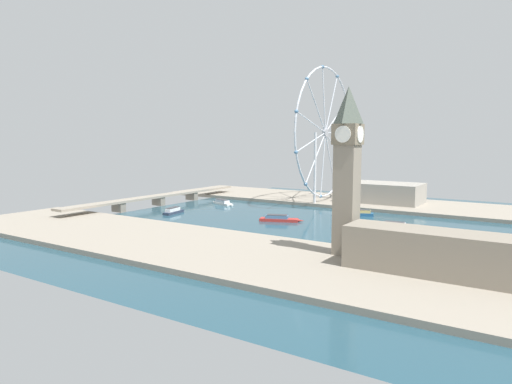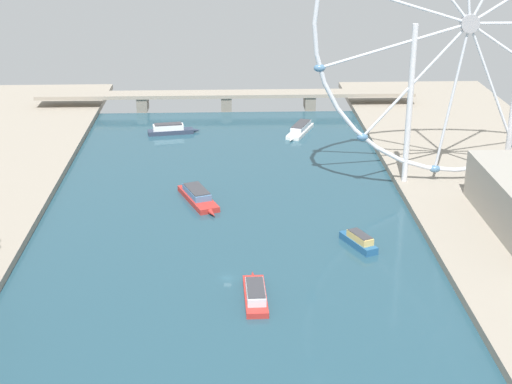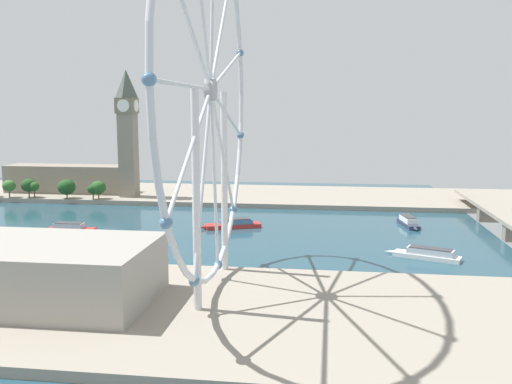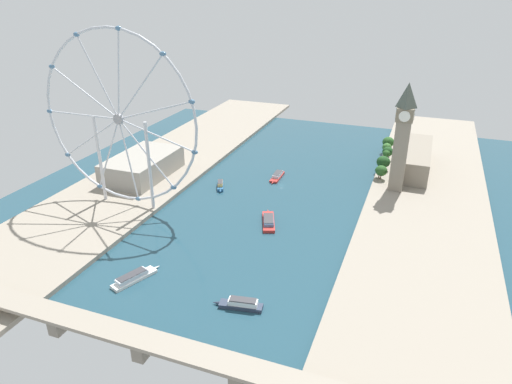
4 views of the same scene
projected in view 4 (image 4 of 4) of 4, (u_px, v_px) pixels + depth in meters
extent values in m
plane|color=#234756|center=(282.00, 185.00, 392.24)|extent=(404.05, 404.05, 0.00)
cube|color=gray|center=(427.00, 205.00, 354.08)|extent=(90.00, 520.00, 3.00)
cube|color=gray|center=(162.00, 166.00, 429.16)|extent=(90.00, 520.00, 3.00)
cube|color=gray|center=(399.00, 156.00, 366.46)|extent=(11.05, 11.05, 57.22)
cube|color=#776B57|center=(405.00, 114.00, 352.37)|extent=(12.82, 12.82, 10.54)
pyramid|color=#4C564C|center=(408.00, 95.00, 346.25)|extent=(11.61, 11.61, 18.91)
cylinder|color=white|center=(404.00, 116.00, 346.73)|extent=(8.40, 0.50, 8.40)
cylinder|color=white|center=(406.00, 112.00, 358.02)|extent=(8.40, 0.50, 8.40)
cylinder|color=white|center=(396.00, 113.00, 354.50)|extent=(0.50, 8.40, 8.40)
cylinder|color=white|center=(414.00, 115.00, 350.25)|extent=(0.50, 8.40, 8.40)
cube|color=gray|center=(417.00, 159.00, 414.42)|extent=(22.00, 88.37, 19.75)
cylinder|color=#513823|center=(388.00, 148.00, 464.31)|extent=(0.80, 0.80, 3.93)
ellipsoid|color=#285623|center=(388.00, 142.00, 461.59)|extent=(11.45, 11.45, 10.31)
cylinder|color=#513823|center=(386.00, 153.00, 450.77)|extent=(0.80, 0.80, 4.62)
ellipsoid|color=#386B2D|center=(387.00, 147.00, 448.35)|extent=(8.82, 8.82, 7.94)
cylinder|color=#513823|center=(387.00, 158.00, 438.95)|extent=(0.80, 0.80, 4.36)
ellipsoid|color=#1E471E|center=(388.00, 151.00, 436.37)|extent=(10.10, 10.10, 9.09)
cylinder|color=#513823|center=(386.00, 159.00, 435.34)|extent=(0.80, 0.80, 4.91)
ellipsoid|color=#285623|center=(387.00, 154.00, 433.15)|extent=(7.02, 7.02, 6.32)
cylinder|color=#513823|center=(383.00, 168.00, 415.67)|extent=(0.80, 0.80, 3.01)
ellipsoid|color=#1E471E|center=(383.00, 162.00, 413.07)|extent=(11.86, 11.86, 10.68)
cylinder|color=#513823|center=(380.00, 177.00, 396.26)|extent=(0.80, 0.80, 3.75)
ellipsoid|color=#285623|center=(381.00, 171.00, 393.80)|extent=(10.06, 10.06, 9.06)
cylinder|color=#513823|center=(379.00, 175.00, 399.46)|extent=(0.80, 0.80, 3.92)
ellipsoid|color=#1E471E|center=(380.00, 170.00, 397.40)|extent=(7.47, 7.47, 6.72)
torus|color=silver|center=(119.00, 119.00, 326.45)|extent=(125.21, 1.87, 125.21)
cylinder|color=#99999E|center=(119.00, 119.00, 326.45)|extent=(7.40, 3.00, 7.40)
cylinder|color=silver|center=(83.00, 115.00, 336.34)|extent=(61.67, 1.12, 1.12)
cylinder|color=silver|center=(85.00, 93.00, 327.84)|extent=(52.49, 1.12, 34.29)
cylinder|color=silver|center=(98.00, 78.00, 318.90)|extent=(26.64, 1.12, 56.56)
cylinder|color=silver|center=(118.00, 76.00, 312.35)|extent=(9.89, 1.12, 61.20)
cylinder|color=silver|center=(140.00, 88.00, 310.28)|extent=(41.23, 1.12, 47.34)
cylinder|color=silver|center=(154.00, 111.00, 313.35)|extent=(59.49, 1.12, 18.45)
cylinder|color=silver|center=(156.00, 135.00, 320.57)|extent=(59.49, 1.12, 18.45)
cylinder|color=silver|center=(146.00, 153.00, 329.66)|extent=(41.23, 1.12, 47.34)
cylinder|color=silver|center=(129.00, 160.00, 337.73)|extent=(9.89, 1.12, 61.20)
cylinder|color=silver|center=(109.00, 154.00, 342.22)|extent=(26.64, 1.12, 56.56)
cylinder|color=silver|center=(92.00, 138.00, 341.70)|extent=(52.49, 1.12, 34.29)
ellipsoid|color=teal|center=(50.00, 111.00, 346.23)|extent=(4.80, 3.20, 3.20)
ellipsoid|color=teal|center=(52.00, 66.00, 329.23)|extent=(4.80, 3.20, 3.20)
ellipsoid|color=teal|center=(76.00, 34.00, 311.34)|extent=(4.80, 3.20, 3.20)
ellipsoid|color=teal|center=(118.00, 28.00, 298.25)|extent=(4.80, 3.20, 3.20)
ellipsoid|color=teal|center=(163.00, 54.00, 294.12)|extent=(4.80, 3.20, 3.20)
ellipsoid|color=teal|center=(192.00, 102.00, 300.25)|extent=(4.80, 3.20, 3.20)
ellipsoid|color=teal|center=(195.00, 152.00, 314.69)|extent=(4.80, 3.20, 3.20)
ellipsoid|color=teal|center=(174.00, 187.00, 332.88)|extent=(4.80, 3.20, 3.20)
ellipsoid|color=teal|center=(138.00, 199.00, 349.02)|extent=(4.80, 3.20, 3.20)
ellipsoid|color=teal|center=(100.00, 186.00, 357.99)|extent=(4.80, 3.20, 3.20)
ellipsoid|color=teal|center=(68.00, 155.00, 356.95)|extent=(4.80, 3.20, 3.20)
cylinder|color=silver|center=(100.00, 159.00, 347.15)|extent=(2.40, 2.40, 66.27)
cylinder|color=silver|center=(149.00, 167.00, 333.30)|extent=(2.40, 2.40, 66.27)
cube|color=gray|center=(143.00, 166.00, 400.45)|extent=(42.49, 71.28, 18.63)
cube|color=gray|center=(143.00, 339.00, 211.16)|extent=(216.05, 13.37, 2.00)
cube|color=gray|center=(240.00, 376.00, 197.81)|extent=(6.00, 12.03, 7.87)
cube|color=gray|center=(144.00, 347.00, 213.21)|extent=(6.00, 12.03, 7.87)
cube|color=gray|center=(61.00, 323.00, 228.61)|extent=(6.00, 12.03, 7.87)
cube|color=#235684|center=(220.00, 186.00, 387.48)|extent=(11.85, 18.46, 2.57)
cone|color=#235684|center=(220.00, 191.00, 377.98)|extent=(3.67, 4.01, 2.57)
cube|color=#DBB766|center=(220.00, 183.00, 387.26)|extent=(8.45, 12.13, 2.43)
cube|color=#38383D|center=(220.00, 182.00, 386.69)|extent=(7.80, 11.01, 0.31)
cube|color=#B22D28|center=(268.00, 222.00, 330.45)|extent=(18.13, 30.36, 2.22)
cone|color=#B22D28|center=(268.00, 211.00, 345.95)|extent=(3.95, 5.72, 2.22)
cube|color=teal|center=(269.00, 220.00, 328.15)|extent=(12.56, 18.49, 2.41)
cube|color=#38383D|center=(269.00, 218.00, 327.56)|extent=(11.65, 16.77, 0.44)
cube|color=#B22D28|center=(277.00, 177.00, 406.64)|extent=(7.34, 24.87, 1.84)
cone|color=#B22D28|center=(272.00, 183.00, 394.32)|extent=(1.95, 4.49, 1.84)
cube|color=silver|center=(278.00, 174.00, 406.79)|extent=(6.03, 15.15, 2.56)
cube|color=#38383D|center=(278.00, 173.00, 406.18)|extent=(5.72, 13.64, 0.37)
cube|color=#2D384C|center=(241.00, 306.00, 244.97)|extent=(24.00, 9.90, 2.20)
cone|color=#2D384C|center=(216.00, 303.00, 247.35)|extent=(4.50, 2.86, 2.20)
cube|color=white|center=(243.00, 302.00, 243.74)|extent=(16.20, 7.65, 2.76)
cube|color=#38383D|center=(243.00, 300.00, 243.05)|extent=(14.62, 7.15, 0.56)
cube|color=white|center=(134.00, 279.00, 267.64)|extent=(16.77, 28.28, 1.84)
cone|color=white|center=(157.00, 267.00, 278.42)|extent=(3.57, 5.31, 1.84)
cube|color=silver|center=(132.00, 277.00, 265.79)|extent=(12.56, 19.94, 2.60)
cube|color=#38383D|center=(132.00, 274.00, 265.17)|extent=(11.59, 18.06, 0.38)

